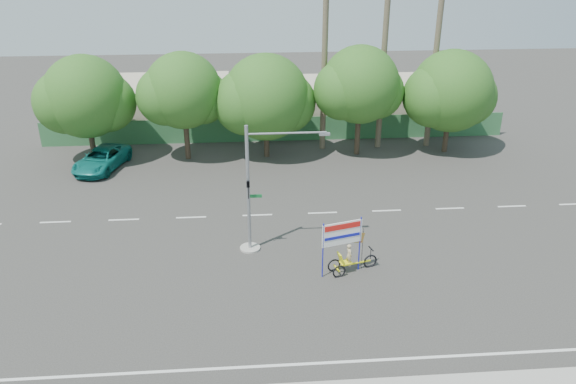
{
  "coord_description": "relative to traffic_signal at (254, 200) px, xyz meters",
  "views": [
    {
      "loc": [
        -2.46,
        -22.49,
        15.5
      ],
      "look_at": [
        -0.46,
        3.61,
        3.5
      ],
      "focal_mm": 35.0,
      "sensor_mm": 36.0,
      "label": 1
    }
  ],
  "objects": [
    {
      "name": "palm_tall",
      "position": [
        10.2,
        15.52,
        7.55
      ],
      "size": [
        3.73,
        3.79,
        17.45
      ],
      "color": "#70604C",
      "rests_on": "ground"
    },
    {
      "name": "tree_far_left",
      "position": [
        -11.85,
        14.02,
        1.84
      ],
      "size": [
        7.14,
        6.0,
        7.96
      ],
      "color": "#473828",
      "rests_on": "ground"
    },
    {
      "name": "tree_far_right",
      "position": [
        15.15,
        14.02,
        1.73
      ],
      "size": [
        7.38,
        6.2,
        7.94
      ],
      "color": "#473828",
      "rests_on": "ground"
    },
    {
      "name": "tree_center",
      "position": [
        1.14,
        14.02,
        1.55
      ],
      "size": [
        7.62,
        6.4,
        7.85
      ],
      "color": "#473828",
      "rests_on": "ground"
    },
    {
      "name": "building_left",
      "position": [
        -7.8,
        22.02,
        -0.92
      ],
      "size": [
        12.0,
        8.0,
        4.0
      ],
      "primitive_type": "cube",
      "color": "#C4B59C",
      "rests_on": "ground"
    },
    {
      "name": "building_right",
      "position": [
        10.2,
        22.02,
        -1.12
      ],
      "size": [
        14.0,
        8.0,
        3.6
      ],
      "primitive_type": "cube",
      "color": "#C4B59C",
      "rests_on": "ground"
    },
    {
      "name": "ground",
      "position": [
        2.2,
        -3.98,
        -2.92
      ],
      "size": [
        120.0,
        120.0,
        0.0
      ],
      "primitive_type": "plane",
      "color": "#33302D",
      "rests_on": "ground"
    },
    {
      "name": "trike_billboard",
      "position": [
        4.48,
        -2.65,
        -1.7
      ],
      "size": [
        3.0,
        1.19,
        3.04
      ],
      "rotation": [
        0.0,
        0.0,
        0.27
      ],
      "color": "black",
      "rests_on": "ground"
    },
    {
      "name": "fence",
      "position": [
        2.2,
        17.52,
        -1.92
      ],
      "size": [
        38.0,
        0.08,
        2.0
      ],
      "primitive_type": "cube",
      "color": "#336B3D",
      "rests_on": "ground"
    },
    {
      "name": "palm_mid",
      "position": [
        14.2,
        15.52,
        6.48
      ],
      "size": [
        3.73,
        3.79,
        15.45
      ],
      "color": "#70604C",
      "rests_on": "ground"
    },
    {
      "name": "palm_short",
      "position": [
        5.7,
        15.52,
        5.94
      ],
      "size": [
        3.73,
        3.79,
        14.45
      ],
      "color": "#70604C",
      "rests_on": "ground"
    },
    {
      "name": "tree_left",
      "position": [
        -4.85,
        14.02,
        2.14
      ],
      "size": [
        6.66,
        5.6,
        8.07
      ],
      "color": "#473828",
      "rests_on": "ground"
    },
    {
      "name": "tree_right",
      "position": [
        8.15,
        14.02,
        2.32
      ],
      "size": [
        6.9,
        5.8,
        8.36
      ],
      "color": "#473828",
      "rests_on": "ground"
    },
    {
      "name": "pickup_truck",
      "position": [
        -10.85,
        12.35,
        -2.16
      ],
      "size": [
        3.85,
        5.9,
        1.51
      ],
      "primitive_type": "imported",
      "rotation": [
        0.0,
        0.0,
        -0.27
      ],
      "color": "#10756E",
      "rests_on": "ground"
    },
    {
      "name": "traffic_signal",
      "position": [
        0.0,
        0.0,
        0.0
      ],
      "size": [
        4.72,
        1.1,
        7.0
      ],
      "color": "gray",
      "rests_on": "ground"
    }
  ]
}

